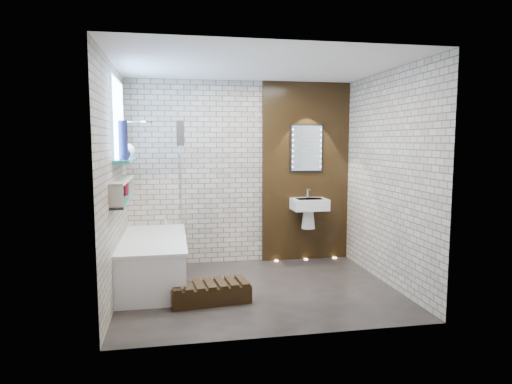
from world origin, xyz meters
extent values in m
plane|color=black|center=(0.00, 0.00, 0.00)|extent=(3.20, 3.20, 0.00)
cube|color=gray|center=(0.00, 1.30, 1.30)|extent=(3.20, 0.04, 2.60)
cube|color=gray|center=(0.00, -1.30, 1.30)|extent=(3.20, 0.04, 2.60)
cube|color=gray|center=(-1.60, 0.00, 1.30)|extent=(0.04, 2.60, 2.60)
cube|color=gray|center=(1.60, 0.00, 1.30)|extent=(0.04, 2.60, 2.60)
plane|color=white|center=(0.00, 0.00, 2.60)|extent=(3.20, 3.20, 0.00)
cube|color=black|center=(0.95, 1.27, 1.30)|extent=(1.30, 0.06, 2.60)
cube|color=#7FADE0|center=(-1.59, 0.35, 2.00)|extent=(0.03, 1.00, 0.90)
cube|color=teal|center=(-1.51, 0.35, 1.53)|extent=(0.18, 1.00, 0.04)
cube|color=teal|center=(-1.53, 0.15, 1.08)|extent=(0.14, 1.30, 0.03)
cube|color=#B2A899|center=(-1.53, 0.15, 1.32)|extent=(0.14, 1.30, 0.03)
cube|color=#B2A899|center=(-1.53, -0.48, 1.20)|extent=(0.14, 0.03, 0.26)
cube|color=#B2A899|center=(-1.53, 0.79, 1.20)|extent=(0.14, 0.03, 0.26)
cube|color=white|center=(-1.23, 0.45, 0.28)|extent=(0.75, 1.70, 0.55)
cube|color=white|center=(-1.23, 0.45, 0.57)|extent=(0.79, 1.74, 0.03)
cylinder|color=silver|center=(-1.08, 1.18, 0.64)|extent=(0.04, 0.04, 0.12)
cube|color=white|center=(-0.87, 0.89, 1.28)|extent=(0.01, 0.78, 1.40)
cube|color=black|center=(-0.87, 0.70, 1.85)|extent=(0.09, 0.24, 0.31)
cylinder|color=silver|center=(-1.30, 0.95, 2.00)|extent=(0.18, 0.18, 0.02)
cube|color=white|center=(0.95, 1.06, 0.85)|extent=(0.50, 0.36, 0.16)
cone|color=white|center=(0.95, 1.11, 0.63)|extent=(0.20, 0.20, 0.28)
cylinder|color=silver|center=(0.95, 1.16, 1.00)|extent=(0.03, 0.03, 0.14)
cube|color=black|center=(0.95, 1.24, 1.65)|extent=(0.50, 0.02, 0.70)
cube|color=silver|center=(0.95, 1.23, 1.65)|extent=(0.45, 0.01, 0.65)
cube|color=black|center=(-0.60, -0.30, 0.10)|extent=(0.90, 0.48, 0.19)
cylinder|color=maroon|center=(-1.53, -0.35, 1.17)|extent=(0.06, 0.06, 0.14)
cylinder|color=maroon|center=(-1.53, 0.51, 1.18)|extent=(0.06, 0.06, 0.16)
sphere|color=#16193E|center=(-1.50, 0.20, 1.61)|extent=(0.12, 0.12, 0.12)
sphere|color=white|center=(-1.50, 0.51, 1.64)|extent=(0.18, 0.18, 0.18)
cylinder|color=#16193E|center=(-1.50, 0.07, 1.76)|extent=(0.10, 0.10, 0.43)
cylinder|color=#FFD899|center=(0.50, 1.20, 0.01)|extent=(0.06, 0.06, 0.01)
cylinder|color=#FFD899|center=(0.95, 1.20, 0.01)|extent=(0.06, 0.06, 0.01)
cylinder|color=#FFD899|center=(1.40, 1.20, 0.01)|extent=(0.06, 0.06, 0.01)
camera|label=1|loc=(-0.96, -5.06, 1.75)|focal=31.43mm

